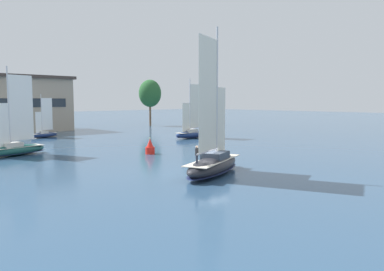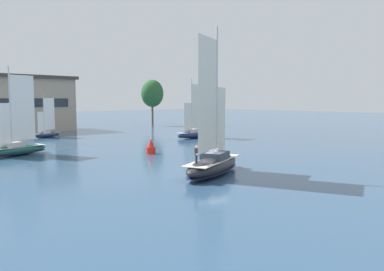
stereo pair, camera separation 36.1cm
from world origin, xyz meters
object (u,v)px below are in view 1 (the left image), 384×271
Objects in this scene: sailboat_moored_mid_channel at (15,149)px; channel_buoy at (150,147)px; sailboat_moored_outer_mooring at (192,133)px; sailboat_moored_far_slip at (44,134)px; sailboat_main at (213,163)px; tree_shore_center at (150,93)px.

sailboat_moored_mid_channel reaches higher than channel_buoy.
sailboat_moored_outer_mooring is (32.75, 0.31, -0.02)m from sailboat_moored_mid_channel.
sailboat_moored_far_slip is 3.75× the size of channel_buoy.
sailboat_moored_outer_mooring is (20.11, -20.77, 0.19)m from sailboat_moored_far_slip.
sailboat_main is 15.92m from channel_buoy.
sailboat_moored_mid_channel is 1.37× the size of sailboat_moored_far_slip.
sailboat_moored_mid_channel is 32.75m from sailboat_moored_outer_mooring.
channel_buoy is (13.67, -11.11, -0.04)m from sailboat_moored_mid_channel.
tree_shore_center is 1.13× the size of sailboat_moored_mid_channel.
sailboat_main is at bearing -130.81° from sailboat_moored_outer_mooring.
tree_shore_center is at bearing 19.53° from sailboat_moored_far_slip.
sailboat_moored_far_slip reaches higher than channel_buoy.
sailboat_moored_mid_channel is at bearing -179.46° from sailboat_moored_outer_mooring.
sailboat_moored_far_slip is at bearing 134.08° from sailboat_moored_outer_mooring.
sailboat_moored_mid_channel reaches higher than sailboat_moored_far_slip.
sailboat_main is at bearing -93.65° from sailboat_moored_far_slip.
sailboat_moored_mid_channel reaches higher than sailboat_moored_outer_mooring.
sailboat_moored_mid_channel is at bearing -120.94° from sailboat_moored_far_slip.
tree_shore_center is at bearing 34.88° from sailboat_moored_mid_channel.
sailboat_moored_far_slip is (12.63, 21.07, -0.21)m from sailboat_moored_mid_channel.
sailboat_main reaches higher than channel_buoy.
sailboat_moored_outer_mooring is at bearing 30.91° from channel_buoy.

